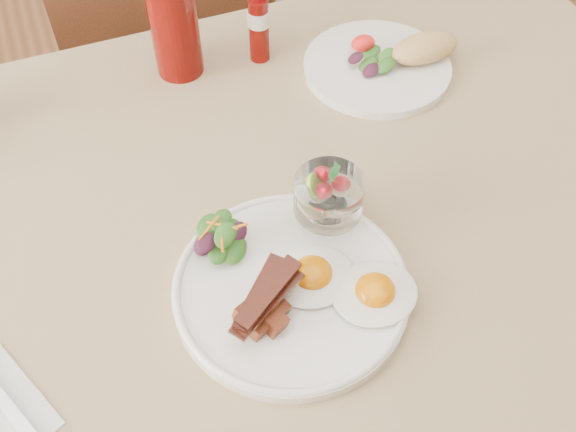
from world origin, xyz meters
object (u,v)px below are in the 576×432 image
at_px(second_plate, 388,61).
at_px(hot_sauce_bottle, 259,26).
at_px(table, 273,245).
at_px(ketchup_bottle, 172,14).
at_px(fruit_cup, 329,196).
at_px(main_plate, 291,288).
at_px(chair_far, 167,57).

xyz_separation_m(second_plate, hot_sauce_bottle, (-0.18, 0.10, 0.04)).
xyz_separation_m(table, ketchup_bottle, (-0.03, 0.32, 0.19)).
bearing_deg(fruit_cup, main_plate, -137.02).
height_order(chair_far, fruit_cup, chair_far).
xyz_separation_m(fruit_cup, hot_sauce_bottle, (0.04, 0.36, -0.00)).
xyz_separation_m(table, hot_sauce_bottle, (0.09, 0.30, 0.15)).
relative_size(main_plate, fruit_cup, 3.23).
height_order(main_plate, fruit_cup, fruit_cup).
height_order(table, ketchup_bottle, ketchup_bottle).
relative_size(table, hot_sauce_bottle, 10.63).
relative_size(table, fruit_cup, 15.32).
distance_m(table, hot_sauce_bottle, 0.35).
height_order(table, main_plate, main_plate).
xyz_separation_m(second_plate, ketchup_bottle, (-0.31, 0.12, 0.09)).
height_order(fruit_cup, ketchup_bottle, ketchup_bottle).
bearing_deg(chair_far, hot_sauce_bottle, -75.49).
xyz_separation_m(chair_far, hot_sauce_bottle, (0.09, -0.36, 0.29)).
bearing_deg(hot_sauce_bottle, table, -107.37).
bearing_deg(chair_far, ketchup_bottle, -95.57).
relative_size(main_plate, ketchup_bottle, 1.29).
bearing_deg(table, chair_far, 90.00).
relative_size(ketchup_bottle, hot_sauce_bottle, 1.73).
bearing_deg(hot_sauce_bottle, second_plate, -29.83).
xyz_separation_m(table, second_plate, (0.27, 0.20, 0.10)).
bearing_deg(second_plate, ketchup_bottle, 158.43).
xyz_separation_m(main_plate, ketchup_bottle, (-0.01, 0.45, 0.09)).
relative_size(table, second_plate, 5.29).
height_order(main_plate, ketchup_bottle, ketchup_bottle).
distance_m(table, main_plate, 0.17).
xyz_separation_m(chair_far, fruit_cup, (0.05, -0.73, 0.29)).
relative_size(chair_far, second_plate, 3.70).
bearing_deg(ketchup_bottle, table, -83.98).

